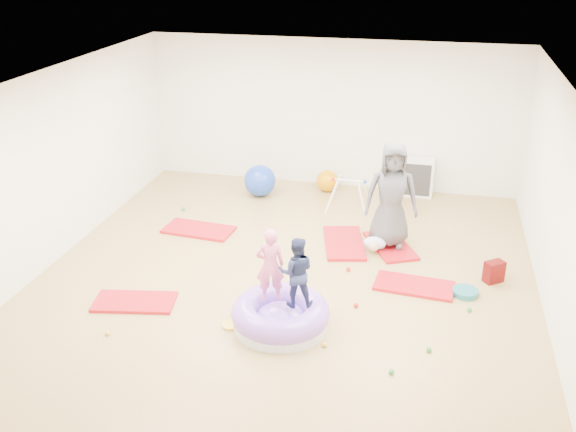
# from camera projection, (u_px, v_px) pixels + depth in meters

# --- Properties ---
(room) EXTENTS (7.01, 8.01, 2.81)m
(room) POSITION_uv_depth(u_px,v_px,m) (283.00, 191.00, 8.52)
(room) COLOR #A28B50
(room) RESTS_ON ground
(gym_mat_front_left) EXTENTS (1.15, 0.72, 0.04)m
(gym_mat_front_left) POSITION_uv_depth(u_px,v_px,m) (135.00, 302.00, 8.56)
(gym_mat_front_left) COLOR red
(gym_mat_front_left) RESTS_ON ground
(gym_mat_mid_left) EXTENTS (1.19, 0.67, 0.05)m
(gym_mat_mid_left) POSITION_uv_depth(u_px,v_px,m) (199.00, 230.00, 10.63)
(gym_mat_mid_left) COLOR red
(gym_mat_mid_left) RESTS_ON ground
(gym_mat_center_back) EXTENTS (0.85, 1.29, 0.05)m
(gym_mat_center_back) POSITION_uv_depth(u_px,v_px,m) (344.00, 243.00, 10.18)
(gym_mat_center_back) COLOR red
(gym_mat_center_back) RESTS_ON ground
(gym_mat_right) EXTENTS (1.13, 0.64, 0.05)m
(gym_mat_right) POSITION_uv_depth(u_px,v_px,m) (414.00, 286.00, 8.95)
(gym_mat_right) COLOR red
(gym_mat_right) RESTS_ON ground
(gym_mat_rear_right) EXTENTS (0.96, 1.21, 0.05)m
(gym_mat_rear_right) POSITION_uv_depth(u_px,v_px,m) (390.00, 246.00, 10.09)
(gym_mat_rear_right) COLOR red
(gym_mat_rear_right) RESTS_ON ground
(inflatable_cushion) EXTENTS (1.24, 1.24, 0.39)m
(inflatable_cushion) POSITION_uv_depth(u_px,v_px,m) (281.00, 315.00, 8.02)
(inflatable_cushion) COLOR silver
(inflatable_cushion) RESTS_ON ground
(child_pink) EXTENTS (0.41, 0.34, 0.98)m
(child_pink) POSITION_uv_depth(u_px,v_px,m) (270.00, 262.00, 7.86)
(child_pink) COLOR pink
(child_pink) RESTS_ON inflatable_cushion
(child_navy) EXTENTS (0.51, 0.43, 0.91)m
(child_navy) POSITION_uv_depth(u_px,v_px,m) (296.00, 269.00, 7.76)
(child_navy) COLOR navy
(child_navy) RESTS_ON inflatable_cushion
(adult_caregiver) EXTENTS (0.89, 0.65, 1.66)m
(adult_caregiver) POSITION_uv_depth(u_px,v_px,m) (391.00, 195.00, 9.77)
(adult_caregiver) COLOR #49494C
(adult_caregiver) RESTS_ON gym_mat_rear_right
(infant) EXTENTS (0.34, 0.35, 0.20)m
(infant) POSITION_uv_depth(u_px,v_px,m) (375.00, 244.00, 9.87)
(infant) COLOR silver
(infant) RESTS_ON gym_mat_rear_right
(ball_pit_balls) EXTENTS (4.94, 3.91, 0.06)m
(ball_pit_balls) POSITION_uv_depth(u_px,v_px,m) (319.00, 304.00, 8.49)
(ball_pit_balls) COLOR #338D35
(ball_pit_balls) RESTS_ON ground
(exercise_ball_blue) EXTENTS (0.59, 0.59, 0.59)m
(exercise_ball_blue) POSITION_uv_depth(u_px,v_px,m) (260.00, 181.00, 11.96)
(exercise_ball_blue) COLOR #1E40B9
(exercise_ball_blue) RESTS_ON ground
(exercise_ball_orange) EXTENTS (0.41, 0.41, 0.41)m
(exercise_ball_orange) POSITION_uv_depth(u_px,v_px,m) (327.00, 181.00, 12.20)
(exercise_ball_orange) COLOR orange
(exercise_ball_orange) RESTS_ON ground
(infant_play_gym) EXTENTS (0.75, 0.71, 0.57)m
(infant_play_gym) POSITION_uv_depth(u_px,v_px,m) (349.00, 190.00, 11.31)
(infant_play_gym) COLOR white
(infant_play_gym) RESTS_ON ground
(cube_shelf) EXTENTS (0.71, 0.35, 0.71)m
(cube_shelf) POSITION_uv_depth(u_px,v_px,m) (414.00, 177.00, 11.98)
(cube_shelf) COLOR white
(cube_shelf) RESTS_ON ground
(balance_disc) EXTENTS (0.35, 0.35, 0.08)m
(balance_disc) POSITION_uv_depth(u_px,v_px,m) (465.00, 292.00, 8.76)
(balance_disc) COLOR #1D6B75
(balance_disc) RESTS_ON ground
(backpack) EXTENTS (0.32, 0.30, 0.31)m
(backpack) POSITION_uv_depth(u_px,v_px,m) (494.00, 272.00, 9.05)
(backpack) COLOR #980807
(backpack) RESTS_ON ground
(yellow_toy) EXTENTS (0.22, 0.22, 0.03)m
(yellow_toy) POSITION_uv_depth(u_px,v_px,m) (230.00, 325.00, 8.06)
(yellow_toy) COLOR yellow
(yellow_toy) RESTS_ON ground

